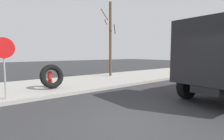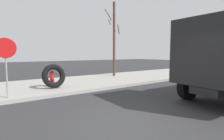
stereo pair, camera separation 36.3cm
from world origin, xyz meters
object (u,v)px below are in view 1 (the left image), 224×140
object	(u,v)px
loose_tire	(52,76)
stop_sign	(4,57)
bare_tree	(110,38)
fire_hydrant	(50,79)

from	to	relation	value
loose_tire	stop_sign	bearing A→B (deg)	-156.46
bare_tree	fire_hydrant	bearing A→B (deg)	-160.54
stop_sign	bare_tree	world-z (taller)	bare_tree
loose_tire	bare_tree	bearing A→B (deg)	22.31
stop_sign	bare_tree	size ratio (longest dim) A/B	0.42
fire_hydrant	bare_tree	xyz separation A→B (m)	(5.22, 1.85, 2.39)
fire_hydrant	stop_sign	bearing A→B (deg)	-149.82
fire_hydrant	stop_sign	world-z (taller)	stop_sign
loose_tire	stop_sign	xyz separation A→B (m)	(-2.05, -0.89, 0.98)
stop_sign	bare_tree	xyz separation A→B (m)	(7.27, 3.04, 1.24)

